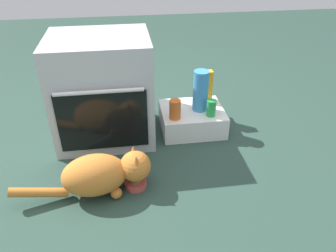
{
  "coord_description": "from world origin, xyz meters",
  "views": [
    {
      "loc": [
        0.1,
        -1.66,
        1.33
      ],
      "look_at": [
        0.34,
        0.05,
        0.25
      ],
      "focal_mm": 34.58,
      "sensor_mm": 36.0,
      "label": 1
    }
  ],
  "objects_px": {
    "food_bowl": "(136,183)",
    "pantry_cabinet": "(192,119)",
    "soda_can": "(211,108)",
    "oven": "(103,90)",
    "water_bottle": "(201,91)",
    "sauce_jar": "(175,109)",
    "cat": "(103,173)",
    "juice_carton": "(206,86)"
  },
  "relations": [
    {
      "from": "cat",
      "to": "soda_can",
      "type": "distance_m",
      "value": 0.9
    },
    {
      "from": "food_bowl",
      "to": "pantry_cabinet",
      "type": "bearing_deg",
      "value": 51.7
    },
    {
      "from": "cat",
      "to": "juice_carton",
      "type": "relative_size",
      "value": 3.27
    },
    {
      "from": "oven",
      "to": "sauce_jar",
      "type": "height_order",
      "value": "oven"
    },
    {
      "from": "juice_carton",
      "to": "sauce_jar",
      "type": "relative_size",
      "value": 1.71
    },
    {
      "from": "food_bowl",
      "to": "cat",
      "type": "bearing_deg",
      "value": -174.07
    },
    {
      "from": "oven",
      "to": "pantry_cabinet",
      "type": "height_order",
      "value": "oven"
    },
    {
      "from": "oven",
      "to": "soda_can",
      "type": "relative_size",
      "value": 6.09
    },
    {
      "from": "oven",
      "to": "food_bowl",
      "type": "bearing_deg",
      "value": -73.76
    },
    {
      "from": "food_bowl",
      "to": "water_bottle",
      "type": "bearing_deg",
      "value": 48.29
    },
    {
      "from": "water_bottle",
      "to": "cat",
      "type": "bearing_deg",
      "value": -139.42
    },
    {
      "from": "soda_can",
      "to": "sauce_jar",
      "type": "distance_m",
      "value": 0.26
    },
    {
      "from": "pantry_cabinet",
      "to": "cat",
      "type": "bearing_deg",
      "value": -136.83
    },
    {
      "from": "sauce_jar",
      "to": "soda_can",
      "type": "bearing_deg",
      "value": 0.3
    },
    {
      "from": "oven",
      "to": "soda_can",
      "type": "xyz_separation_m",
      "value": [
        0.74,
        -0.11,
        -0.14
      ]
    },
    {
      "from": "oven",
      "to": "soda_can",
      "type": "bearing_deg",
      "value": -8.78
    },
    {
      "from": "soda_can",
      "to": "sauce_jar",
      "type": "relative_size",
      "value": 0.86
    },
    {
      "from": "oven",
      "to": "sauce_jar",
      "type": "relative_size",
      "value": 5.22
    },
    {
      "from": "pantry_cabinet",
      "to": "cat",
      "type": "relative_size",
      "value": 0.58
    },
    {
      "from": "pantry_cabinet",
      "to": "water_bottle",
      "type": "height_order",
      "value": "water_bottle"
    },
    {
      "from": "juice_carton",
      "to": "water_bottle",
      "type": "bearing_deg",
      "value": -118.78
    },
    {
      "from": "pantry_cabinet",
      "to": "food_bowl",
      "type": "relative_size",
      "value": 3.54
    },
    {
      "from": "pantry_cabinet",
      "to": "juice_carton",
      "type": "height_order",
      "value": "juice_carton"
    },
    {
      "from": "oven",
      "to": "soda_can",
      "type": "distance_m",
      "value": 0.76
    },
    {
      "from": "water_bottle",
      "to": "soda_can",
      "type": "distance_m",
      "value": 0.15
    },
    {
      "from": "oven",
      "to": "water_bottle",
      "type": "xyz_separation_m",
      "value": [
        0.68,
        -0.01,
        -0.05
      ]
    },
    {
      "from": "pantry_cabinet",
      "to": "water_bottle",
      "type": "relative_size",
      "value": 1.53
    },
    {
      "from": "juice_carton",
      "to": "soda_can",
      "type": "distance_m",
      "value": 0.24
    },
    {
      "from": "oven",
      "to": "cat",
      "type": "height_order",
      "value": "oven"
    },
    {
      "from": "water_bottle",
      "to": "soda_can",
      "type": "relative_size",
      "value": 2.5
    },
    {
      "from": "oven",
      "to": "cat",
      "type": "bearing_deg",
      "value": -90.85
    },
    {
      "from": "food_bowl",
      "to": "juice_carton",
      "type": "xyz_separation_m",
      "value": [
        0.59,
        0.71,
        0.26
      ]
    },
    {
      "from": "oven",
      "to": "pantry_cabinet",
      "type": "distance_m",
      "value": 0.69
    },
    {
      "from": "sauce_jar",
      "to": "juice_carton",
      "type": "bearing_deg",
      "value": 40.78
    },
    {
      "from": "soda_can",
      "to": "sauce_jar",
      "type": "bearing_deg",
      "value": -179.7
    },
    {
      "from": "soda_can",
      "to": "pantry_cabinet",
      "type": "bearing_deg",
      "value": 136.15
    },
    {
      "from": "juice_carton",
      "to": "oven",
      "type": "bearing_deg",
      "value": -170.9
    },
    {
      "from": "cat",
      "to": "soda_can",
      "type": "height_order",
      "value": "soda_can"
    },
    {
      "from": "cat",
      "to": "water_bottle",
      "type": "distance_m",
      "value": 0.93
    },
    {
      "from": "food_bowl",
      "to": "soda_can",
      "type": "height_order",
      "value": "soda_can"
    },
    {
      "from": "food_bowl",
      "to": "soda_can",
      "type": "relative_size",
      "value": 1.08
    },
    {
      "from": "oven",
      "to": "cat",
      "type": "xyz_separation_m",
      "value": [
        -0.01,
        -0.61,
        -0.23
      ]
    }
  ]
}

